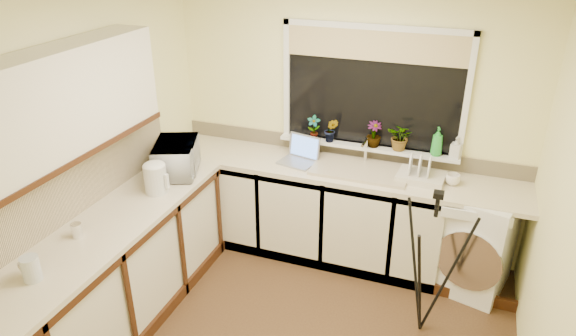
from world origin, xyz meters
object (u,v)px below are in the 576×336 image
at_px(laptop, 300,155).
at_px(cup_back, 453,179).
at_px(cup_left, 29,269).
at_px(microwave, 177,158).
at_px(plant_a, 314,128).
at_px(dish_rack, 421,177).
at_px(plant_d, 401,137).
at_px(tripod, 429,265).
at_px(washing_machine, 471,238).
at_px(steel_jar, 77,230).
at_px(soap_bottle_green, 437,142).
at_px(kettle, 156,179).
at_px(plant_b, 331,130).
at_px(soap_bottle_clear, 456,147).
at_px(glass_jug, 31,269).
at_px(plant_c, 374,134).

height_order(laptop, cup_back, laptop).
bearing_deg(cup_left, cup_back, 42.71).
height_order(laptop, cup_left, laptop).
distance_m(microwave, plant_a, 1.24).
xyz_separation_m(dish_rack, plant_d, (-0.22, 0.22, 0.24)).
bearing_deg(tripod, cup_left, -163.68).
distance_m(dish_rack, microwave, 2.06).
distance_m(washing_machine, steel_jar, 3.09).
xyz_separation_m(washing_machine, tripod, (-0.28, -0.73, 0.15)).
bearing_deg(soap_bottle_green, microwave, -159.18).
bearing_deg(cup_left, plant_a, 65.43).
height_order(kettle, dish_rack, kettle).
distance_m(tripod, soap_bottle_green, 1.13).
distance_m(laptop, plant_a, 0.28).
relative_size(steel_jar, plant_d, 0.42).
xyz_separation_m(laptop, plant_b, (0.23, 0.19, 0.20)).
bearing_deg(soap_bottle_clear, glass_jug, -133.48).
distance_m(glass_jug, steel_jar, 0.48).
bearing_deg(cup_back, glass_jug, -136.43).
relative_size(laptop, microwave, 0.72).
bearing_deg(plant_a, washing_machine, -8.14).
bearing_deg(soap_bottle_green, steel_jar, -138.89).
xyz_separation_m(dish_rack, steel_jar, (-2.09, -1.68, 0.02)).
bearing_deg(kettle, plant_c, 38.03).
height_order(plant_d, cup_left, plant_d).
distance_m(glass_jug, plant_d, 2.98).
distance_m(laptop, cup_left, 2.36).
bearing_deg(washing_machine, plant_a, -172.96).
bearing_deg(plant_d, soap_bottle_green, -1.42).
height_order(washing_machine, cup_left, cup_left).
height_order(steel_jar, plant_a, plant_a).
relative_size(washing_machine, plant_b, 4.02).
distance_m(washing_machine, glass_jug, 3.32).
height_order(plant_b, cup_left, plant_b).
xyz_separation_m(plant_c, soap_bottle_green, (0.54, -0.00, 0.01)).
height_order(laptop, dish_rack, laptop).
distance_m(kettle, plant_d, 2.08).
xyz_separation_m(glass_jug, steel_jar, (-0.07, 0.47, -0.03)).
height_order(kettle, cup_left, kettle).
distance_m(plant_a, cup_left, 2.56).
distance_m(dish_rack, soap_bottle_green, 0.34).
distance_m(kettle, plant_a, 1.48).
xyz_separation_m(washing_machine, laptop, (-1.53, 0.03, 0.52)).
height_order(steel_jar, plant_d, plant_d).
bearing_deg(cup_left, plant_d, 51.99).
distance_m(plant_b, plant_d, 0.62).
distance_m(dish_rack, plant_d, 0.40).
relative_size(plant_c, soap_bottle_green, 0.92).
xyz_separation_m(plant_a, soap_bottle_clear, (1.24, 0.03, -0.02)).
xyz_separation_m(steel_jar, soap_bottle_green, (2.17, 1.89, 0.22)).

